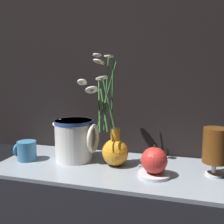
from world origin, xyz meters
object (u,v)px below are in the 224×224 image
object	(u,v)px
yellow_mug	(26,151)
ceramic_pitcher	(75,138)
vase_with_flowers	(114,146)
tea_glass	(215,146)
orange_fruit	(154,160)

from	to	relation	value
yellow_mug	ceramic_pitcher	xyz separation A→B (m)	(0.17, 0.05, 0.05)
vase_with_flowers	tea_glass	size ratio (longest dim) A/B	2.53
vase_with_flowers	orange_fruit	distance (m)	0.16
yellow_mug	orange_fruit	xyz separation A→B (m)	(0.48, -0.02, 0.02)
tea_glass	yellow_mug	bearing A→B (deg)	-177.22
orange_fruit	ceramic_pitcher	bearing A→B (deg)	165.98
vase_with_flowers	yellow_mug	world-z (taller)	vase_with_flowers
yellow_mug	ceramic_pitcher	distance (m)	0.19
tea_glass	orange_fruit	xyz separation A→B (m)	(-0.18, -0.06, -0.04)
ceramic_pitcher	tea_glass	bearing A→B (deg)	-2.39
tea_glass	orange_fruit	size ratio (longest dim) A/B	1.69
yellow_mug	orange_fruit	distance (m)	0.48
vase_with_flowers	ceramic_pitcher	world-z (taller)	vase_with_flowers
ceramic_pitcher	tea_glass	size ratio (longest dim) A/B	1.09
vase_with_flowers	tea_glass	world-z (taller)	vase_with_flowers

